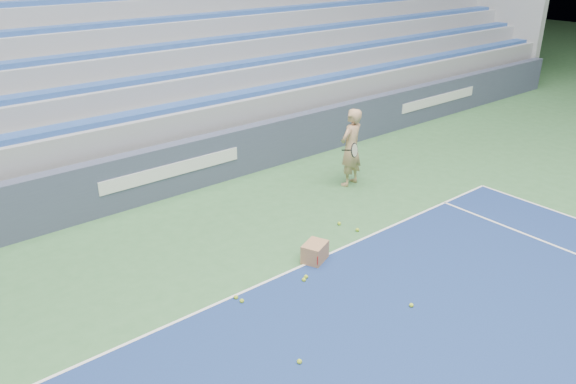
% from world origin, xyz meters
% --- Properties ---
extents(sponsor_barrier, '(30.00, 0.32, 1.10)m').
position_xyz_m(sponsor_barrier, '(0.00, 15.88, 0.55)').
color(sponsor_barrier, '#3C445B').
rests_on(sponsor_barrier, ground).
extents(bleachers, '(31.00, 9.15, 7.30)m').
position_xyz_m(bleachers, '(0.00, 21.60, 2.36)').
color(bleachers, gray).
rests_on(bleachers, ground).
extents(tennis_player, '(0.95, 0.88, 1.72)m').
position_xyz_m(tennis_player, '(3.30, 13.84, 0.86)').
color(tennis_player, tan).
rests_on(tennis_player, ground).
extents(ball_box, '(0.53, 0.48, 0.33)m').
position_xyz_m(ball_box, '(0.51, 11.89, 0.16)').
color(ball_box, '#A57550').
rests_on(ball_box, ground).
extents(tennis_ball_0, '(0.07, 0.07, 0.07)m').
position_xyz_m(tennis_ball_0, '(0.03, 11.57, 0.03)').
color(tennis_ball_0, '#AED32B').
rests_on(tennis_ball_0, ground).
extents(tennis_ball_1, '(0.07, 0.07, 0.07)m').
position_xyz_m(tennis_ball_1, '(-1.14, 11.68, 0.03)').
color(tennis_ball_1, '#AED32B').
rests_on(tennis_ball_1, ground).
extents(tennis_ball_2, '(0.07, 0.07, 0.07)m').
position_xyz_m(tennis_ball_2, '(1.83, 12.17, 0.03)').
color(tennis_ball_2, '#AED32B').
rests_on(tennis_ball_2, ground).
extents(tennis_ball_3, '(0.07, 0.07, 0.07)m').
position_xyz_m(tennis_ball_3, '(1.74, 12.56, 0.03)').
color(tennis_ball_3, '#AED32B').
rests_on(tennis_ball_3, ground).
extents(tennis_ball_4, '(0.07, 0.07, 0.07)m').
position_xyz_m(tennis_ball_4, '(-1.34, 10.13, 0.03)').
color(tennis_ball_4, '#AED32B').
rests_on(tennis_ball_4, ground).
extents(tennis_ball_5, '(0.07, 0.07, 0.07)m').
position_xyz_m(tennis_ball_5, '(-0.05, 11.52, 0.03)').
color(tennis_ball_5, '#AED32B').
rests_on(tennis_ball_5, ground).
extents(tennis_ball_6, '(0.07, 0.07, 0.07)m').
position_xyz_m(tennis_ball_6, '(0.72, 10.00, 0.03)').
color(tennis_ball_6, '#AED32B').
rests_on(tennis_ball_6, ground).
extents(tennis_ball_7, '(0.07, 0.07, 0.07)m').
position_xyz_m(tennis_ball_7, '(-1.15, 11.81, 0.03)').
color(tennis_ball_7, '#AED32B').
rests_on(tennis_ball_7, ground).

